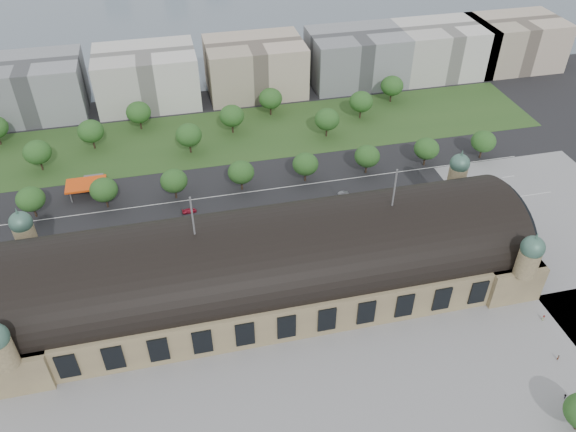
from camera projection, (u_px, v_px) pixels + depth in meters
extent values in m
plane|color=black|center=(271.00, 290.00, 166.22)|extent=(900.00, 900.00, 0.00)
cube|color=#9E8D62|center=(271.00, 275.00, 162.51)|extent=(150.00, 40.00, 12.00)
cube|color=#9E8D62|center=(27.00, 315.00, 150.60)|extent=(16.00, 43.00, 12.00)
cube|color=#9E8D62|center=(482.00, 241.00, 174.42)|extent=(16.00, 43.00, 12.00)
cylinder|color=black|center=(270.00, 260.00, 158.80)|extent=(144.00, 37.60, 37.60)
cylinder|color=black|center=(505.00, 219.00, 170.54)|extent=(1.20, 32.00, 32.00)
cylinder|color=#9E8D62|center=(26.00, 237.00, 160.49)|extent=(6.00, 6.00, 8.00)
sphere|color=#416859|center=(21.00, 222.00, 157.09)|extent=(6.40, 6.40, 6.40)
cone|color=#416859|center=(16.00, 211.00, 154.62)|extent=(1.00, 1.00, 2.50)
cylinder|color=#9E8D62|center=(457.00, 178.00, 184.32)|extent=(6.00, 6.00, 8.00)
sphere|color=#416859|center=(460.00, 164.00, 180.91)|extent=(6.40, 6.40, 6.40)
cone|color=#416859|center=(462.00, 153.00, 178.44)|extent=(1.00, 1.00, 2.50)
cylinder|color=#9E8D62|center=(2.00, 353.00, 128.34)|extent=(6.00, 6.00, 8.00)
cylinder|color=#9E8D62|center=(527.00, 263.00, 152.16)|extent=(6.00, 6.00, 8.00)
sphere|color=#416859|center=(533.00, 247.00, 148.76)|extent=(6.40, 6.40, 6.40)
cone|color=#416859|center=(537.00, 236.00, 146.29)|extent=(1.00, 1.00, 2.50)
cylinder|color=#59595B|center=(192.00, 216.00, 143.19)|extent=(0.50, 0.50, 12.00)
cylinder|color=#59595B|center=(395.00, 188.00, 152.97)|extent=(0.50, 0.50, 12.00)
cube|color=gray|center=(349.00, 412.00, 134.31)|extent=(190.00, 48.00, 0.12)
cube|color=black|center=(192.00, 222.00, 191.75)|extent=(260.00, 26.00, 0.10)
cube|color=#2B4D1E|center=(191.00, 140.00, 234.75)|extent=(300.00, 45.00, 0.10)
cube|color=#E5460D|center=(86.00, 184.00, 201.00)|extent=(14.00, 9.00, 0.70)
cube|color=#59595B|center=(94.00, 181.00, 207.86)|extent=(7.00, 5.00, 3.20)
cylinder|color=#59595B|center=(72.00, 187.00, 204.02)|extent=(0.50, 0.50, 4.40)
cylinder|color=#59595B|center=(103.00, 183.00, 205.97)|extent=(0.50, 0.50, 4.40)
cylinder|color=#59595B|center=(71.00, 197.00, 199.12)|extent=(0.50, 0.50, 4.40)
cylinder|color=#59595B|center=(103.00, 193.00, 201.07)|extent=(0.50, 0.50, 4.40)
cube|color=gray|center=(31.00, 88.00, 246.39)|extent=(45.00, 32.00, 24.00)
cube|color=silver|center=(147.00, 77.00, 255.28)|extent=(45.00, 32.00, 24.00)
cube|color=#C1AD97|center=(255.00, 67.00, 264.17)|extent=(45.00, 32.00, 24.00)
cube|color=gray|center=(356.00, 57.00, 273.06)|extent=(45.00, 32.00, 24.00)
cube|color=silver|center=(441.00, 49.00, 281.06)|extent=(45.00, 32.00, 24.00)
cube|color=#C1AD97|center=(513.00, 43.00, 288.18)|extent=(45.00, 32.00, 24.00)
cylinder|color=#2D2116|center=(35.00, 211.00, 192.66)|extent=(0.70, 0.70, 4.32)
ellipsoid|color=#1D4C1B|center=(30.00, 199.00, 189.39)|extent=(9.60, 9.60, 8.16)
cylinder|color=#2D2116|center=(107.00, 202.00, 196.92)|extent=(0.70, 0.70, 4.32)
ellipsoid|color=#1D4C1B|center=(104.00, 190.00, 193.66)|extent=(9.60, 9.60, 8.16)
cylinder|color=#2D2116|center=(176.00, 193.00, 201.19)|extent=(0.70, 0.70, 4.32)
ellipsoid|color=#1D4C1B|center=(174.00, 181.00, 197.93)|extent=(9.60, 9.60, 8.16)
cylinder|color=#2D2116|center=(242.00, 184.00, 205.46)|extent=(0.70, 0.70, 4.32)
ellipsoid|color=#1D4C1B|center=(241.00, 172.00, 202.19)|extent=(9.60, 9.60, 8.16)
cylinder|color=#2D2116|center=(305.00, 176.00, 209.73)|extent=(0.70, 0.70, 4.32)
ellipsoid|color=#1D4C1B|center=(305.00, 164.00, 206.46)|extent=(9.60, 9.60, 8.16)
cylinder|color=#2D2116|center=(366.00, 168.00, 213.99)|extent=(0.70, 0.70, 4.32)
ellipsoid|color=#1D4C1B|center=(367.00, 156.00, 210.73)|extent=(9.60, 9.60, 8.16)
cylinder|color=#2D2116|center=(424.00, 160.00, 218.26)|extent=(0.70, 0.70, 4.32)
ellipsoid|color=#1D4C1B|center=(427.00, 149.00, 214.99)|extent=(9.60, 9.60, 8.16)
cylinder|color=#2D2116|center=(481.00, 153.00, 222.53)|extent=(0.70, 0.70, 4.32)
ellipsoid|color=#1D4C1B|center=(484.00, 141.00, 219.26)|extent=(9.60, 9.60, 8.16)
cylinder|color=#2D2116|center=(41.00, 165.00, 215.33)|extent=(0.70, 0.70, 4.68)
ellipsoid|color=#1D4C1B|center=(37.00, 152.00, 211.80)|extent=(10.40, 10.40, 8.84)
cylinder|color=#2D2116|center=(94.00, 143.00, 227.90)|extent=(0.70, 0.70, 4.68)
ellipsoid|color=#1D4C1B|center=(91.00, 131.00, 224.36)|extent=(10.40, 10.40, 8.84)
cylinder|color=#2D2116|center=(141.00, 124.00, 240.46)|extent=(0.70, 0.70, 4.68)
ellipsoid|color=#1D4C1B|center=(138.00, 112.00, 236.93)|extent=(10.40, 10.40, 8.84)
cylinder|color=#2D2116|center=(190.00, 147.00, 225.47)|extent=(0.70, 0.70, 4.68)
ellipsoid|color=#1D4C1B|center=(189.00, 135.00, 221.93)|extent=(10.40, 10.40, 8.84)
cylinder|color=#2D2116|center=(233.00, 128.00, 238.03)|extent=(0.70, 0.70, 4.68)
ellipsoid|color=#1D4C1B|center=(232.00, 116.00, 234.50)|extent=(10.40, 10.40, 8.84)
cylinder|color=#2D2116|center=(271.00, 110.00, 250.60)|extent=(0.70, 0.70, 4.68)
ellipsoid|color=#1D4C1B|center=(270.00, 98.00, 247.06)|extent=(10.40, 10.40, 8.84)
cylinder|color=#2D2116|center=(326.00, 131.00, 235.60)|extent=(0.70, 0.70, 4.68)
ellipsoid|color=#1D4C1B|center=(327.00, 119.00, 232.07)|extent=(10.40, 10.40, 8.84)
cylinder|color=#2D2116|center=(360.00, 113.00, 248.17)|extent=(0.70, 0.70, 4.68)
ellipsoid|color=#1D4C1B|center=(361.00, 102.00, 244.63)|extent=(10.40, 10.40, 8.84)
cylinder|color=#2D2116|center=(391.00, 97.00, 260.73)|extent=(0.70, 0.70, 4.68)
ellipsoid|color=#1D4C1B|center=(392.00, 86.00, 257.20)|extent=(10.40, 10.40, 8.84)
imported|color=gray|center=(5.00, 248.00, 180.08)|extent=(4.50, 1.88, 1.45)
imported|color=black|center=(40.00, 251.00, 178.75)|extent=(4.98, 2.57, 1.34)
imported|color=maroon|center=(189.00, 211.00, 195.31)|extent=(5.10, 2.41, 1.44)
imported|color=#191F48|center=(265.00, 209.00, 196.15)|extent=(4.07, 1.99, 1.34)
imported|color=slate|center=(343.00, 193.00, 203.66)|extent=(4.02, 1.56, 1.30)
imported|color=silver|center=(427.00, 205.00, 197.77)|extent=(5.11, 2.49, 1.40)
imported|color=black|center=(23.00, 273.00, 170.84)|extent=(4.82, 3.30, 1.50)
imported|color=#933212|center=(37.00, 277.00, 169.75)|extent=(5.22, 4.00, 1.32)
imported|color=#192246|center=(100.00, 258.00, 176.04)|extent=(6.02, 4.17, 1.62)
imported|color=slate|center=(68.00, 272.00, 171.34)|extent=(4.48, 3.27, 1.42)
imported|color=white|center=(106.00, 258.00, 176.05)|extent=(4.55, 4.17, 1.51)
imported|color=#9C9EA5|center=(94.00, 268.00, 172.65)|extent=(6.12, 5.50, 1.58)
imported|color=black|center=(176.00, 255.00, 177.21)|extent=(4.95, 3.67, 1.33)
imported|color=red|center=(178.00, 232.00, 184.86)|extent=(11.21, 3.04, 3.10)
imported|color=beige|center=(321.00, 214.00, 192.30)|extent=(12.81, 3.23, 3.55)
imported|color=silver|center=(299.00, 218.00, 190.59)|extent=(12.07, 3.03, 3.35)
imported|color=gray|center=(543.00, 318.00, 156.46)|extent=(1.04, 0.80, 1.88)
imported|color=gray|center=(558.00, 358.00, 145.79)|extent=(0.74, 0.80, 1.83)
imported|color=gray|center=(565.00, 397.00, 136.78)|extent=(0.93, 1.10, 1.59)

